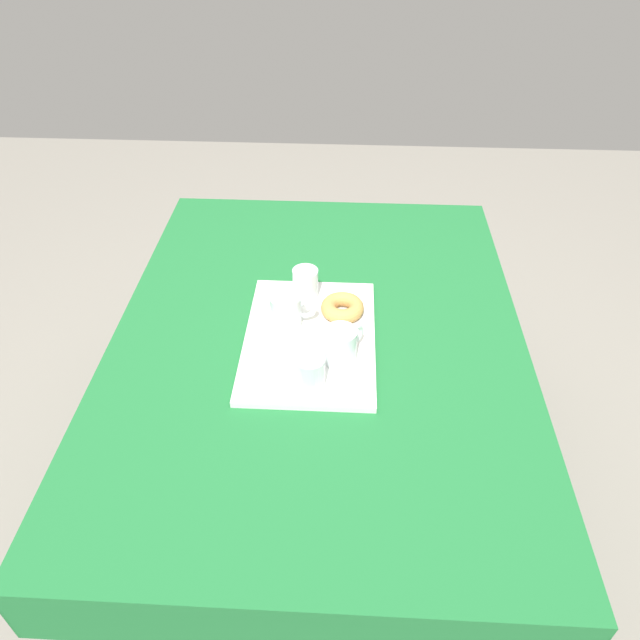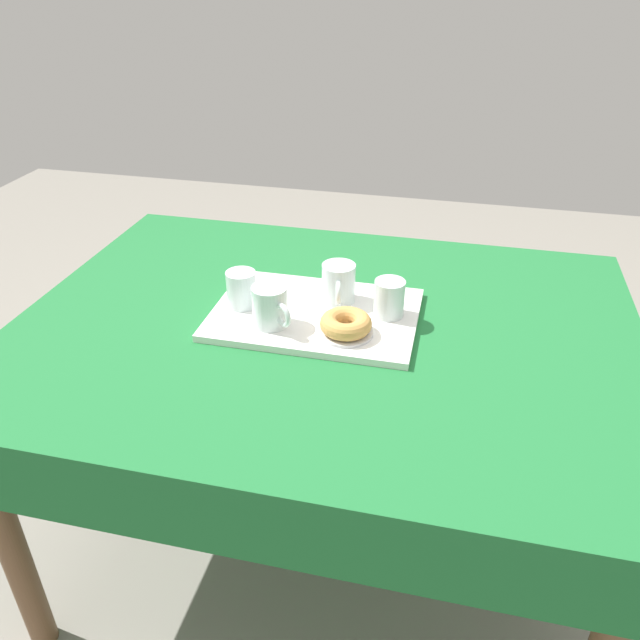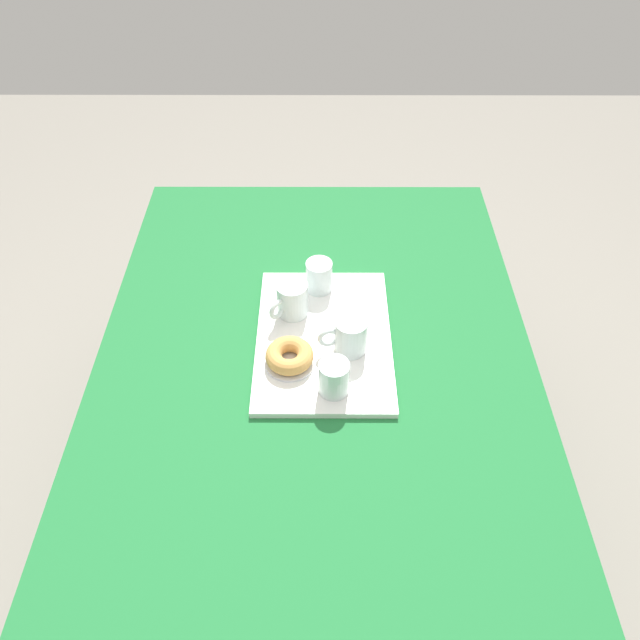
# 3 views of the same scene
# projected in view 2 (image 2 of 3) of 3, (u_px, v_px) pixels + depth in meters

# --- Properties ---
(ground_plane) EXTENTS (6.00, 6.00, 0.00)m
(ground_plane) POSITION_uv_depth(u_px,v_px,m) (324.00, 544.00, 1.86)
(ground_plane) COLOR gray
(dining_table) EXTENTS (1.44, 1.08, 0.76)m
(dining_table) POSITION_uv_depth(u_px,v_px,m) (325.00, 355.00, 1.51)
(dining_table) COLOR #1E6B33
(dining_table) RESTS_ON ground
(serving_tray) EXTENTS (0.48, 0.34, 0.02)m
(serving_tray) POSITION_uv_depth(u_px,v_px,m) (315.00, 314.00, 1.48)
(serving_tray) COLOR white
(serving_tray) RESTS_ON dining_table
(tea_mug_left) EXTENTS (0.11, 0.10, 0.09)m
(tea_mug_left) POSITION_uv_depth(u_px,v_px,m) (271.00, 308.00, 1.40)
(tea_mug_left) COLOR silver
(tea_mug_left) RESTS_ON serving_tray
(tea_mug_right) EXTENTS (0.08, 0.12, 0.09)m
(tea_mug_right) POSITION_uv_depth(u_px,v_px,m) (339.00, 284.00, 1.50)
(tea_mug_right) COLOR silver
(tea_mug_right) RESTS_ON serving_tray
(water_glass_near) EXTENTS (0.07, 0.07, 0.09)m
(water_glass_near) POSITION_uv_depth(u_px,v_px,m) (242.00, 290.00, 1.48)
(water_glass_near) COLOR silver
(water_glass_near) RESTS_ON serving_tray
(water_glass_far) EXTENTS (0.07, 0.07, 0.09)m
(water_glass_far) POSITION_uv_depth(u_px,v_px,m) (389.00, 300.00, 1.44)
(water_glass_far) COLOR silver
(water_glass_far) RESTS_ON serving_tray
(donut_plate_left) EXTENTS (0.12, 0.12, 0.01)m
(donut_plate_left) POSITION_uv_depth(u_px,v_px,m) (346.00, 332.00, 1.39)
(donut_plate_left) COLOR silver
(donut_plate_left) RESTS_ON serving_tray
(sugar_donut_left) EXTENTS (0.12, 0.12, 0.04)m
(sugar_donut_left) POSITION_uv_depth(u_px,v_px,m) (346.00, 323.00, 1.38)
(sugar_donut_left) COLOR tan
(sugar_donut_left) RESTS_ON donut_plate_left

